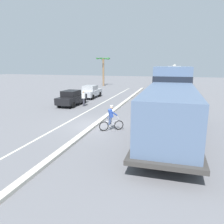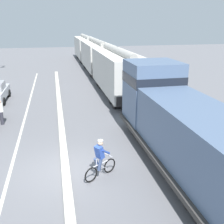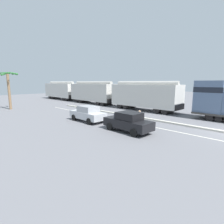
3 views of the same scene
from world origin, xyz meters
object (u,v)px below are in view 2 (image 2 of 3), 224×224
(hopper_car_middle, at_px, (96,56))
(cyclist, at_px, (100,160))
(hopper_car_lead, at_px, (117,72))
(locomotive, at_px, (179,125))
(hopper_car_trailing, at_px, (86,48))
(pedestrian_by_cars, at_px, (1,112))

(hopper_car_middle, distance_m, cyclist, 24.70)
(hopper_car_middle, bearing_deg, hopper_car_lead, -90.00)
(hopper_car_middle, bearing_deg, locomotive, -90.00)
(hopper_car_trailing, height_order, pedestrian_by_cars, hopper_car_trailing)
(hopper_car_trailing, distance_m, cyclist, 36.20)
(locomotive, height_order, hopper_car_lead, locomotive)
(hopper_car_trailing, height_order, cyclist, hopper_car_trailing)
(hopper_car_trailing, bearing_deg, hopper_car_lead, -90.00)
(pedestrian_by_cars, bearing_deg, locomotive, -36.89)
(locomotive, height_order, hopper_car_middle, locomotive)
(pedestrian_by_cars, bearing_deg, hopper_car_middle, 62.47)
(locomotive, distance_m, pedestrian_by_cars, 11.17)
(cyclist, bearing_deg, hopper_car_lead, 73.51)
(hopper_car_middle, distance_m, hopper_car_trailing, 11.60)
(hopper_car_lead, height_order, cyclist, hopper_car_lead)
(cyclist, distance_m, pedestrian_by_cars, 8.92)
(hopper_car_lead, distance_m, hopper_car_trailing, 23.20)
(hopper_car_lead, relative_size, pedestrian_by_cars, 6.54)
(hopper_car_lead, relative_size, hopper_car_trailing, 1.00)
(pedestrian_by_cars, bearing_deg, cyclist, -54.97)
(hopper_car_middle, bearing_deg, pedestrian_by_cars, -117.53)
(locomotive, distance_m, hopper_car_middle, 23.76)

